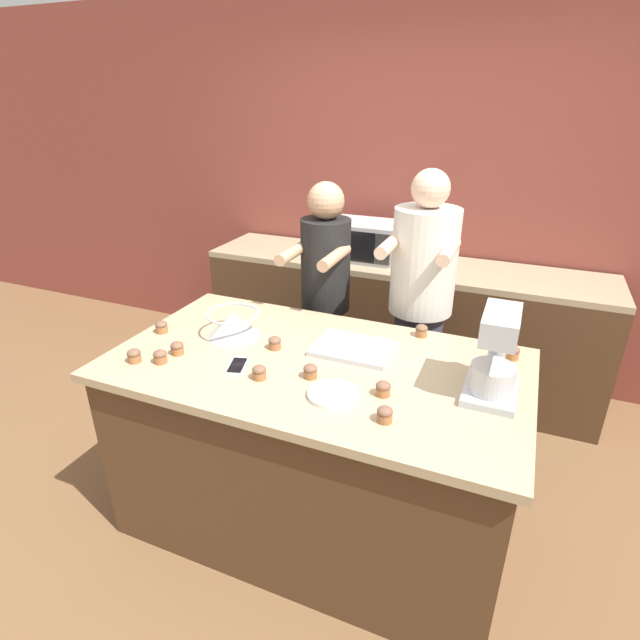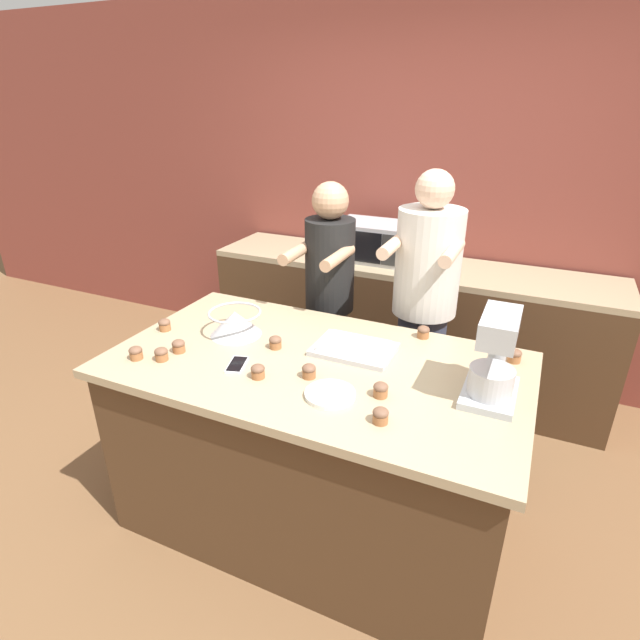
# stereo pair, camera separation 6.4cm
# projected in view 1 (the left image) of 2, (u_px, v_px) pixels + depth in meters

# --- Properties ---
(ground_plane) EXTENTS (16.00, 16.00, 0.00)m
(ground_plane) POSITION_uv_depth(u_px,v_px,m) (316.00, 516.00, 2.60)
(ground_plane) COLOR brown
(back_wall) EXTENTS (10.00, 0.06, 2.70)m
(back_wall) POSITION_uv_depth(u_px,v_px,m) (418.00, 194.00, 3.61)
(back_wall) COLOR brown
(back_wall) RESTS_ON ground_plane
(island_counter) EXTENTS (1.84, 1.02, 0.93)m
(island_counter) POSITION_uv_depth(u_px,v_px,m) (316.00, 445.00, 2.41)
(island_counter) COLOR #4C331E
(island_counter) RESTS_ON ground_plane
(back_counter) EXTENTS (2.80, 0.60, 0.93)m
(back_counter) POSITION_uv_depth(u_px,v_px,m) (397.00, 323.00, 3.68)
(back_counter) COLOR #4C331E
(back_counter) RESTS_ON ground_plane
(person_left) EXTENTS (0.31, 0.48, 1.58)m
(person_left) POSITION_uv_depth(u_px,v_px,m) (325.00, 307.00, 2.98)
(person_left) COLOR brown
(person_left) RESTS_ON ground_plane
(person_right) EXTENTS (0.36, 0.51, 1.68)m
(person_right) POSITION_uv_depth(u_px,v_px,m) (419.00, 317.00, 2.77)
(person_right) COLOR #33384C
(person_right) RESTS_ON ground_plane
(stand_mixer) EXTENTS (0.20, 0.30, 0.36)m
(stand_mixer) POSITION_uv_depth(u_px,v_px,m) (495.00, 359.00, 1.91)
(stand_mixer) COLOR #B2B7BC
(stand_mixer) RESTS_ON island_counter
(mixing_bowl) EXTENTS (0.26, 0.26, 0.12)m
(mixing_bowl) POSITION_uv_depth(u_px,v_px,m) (233.00, 323.00, 2.43)
(mixing_bowl) COLOR #BCBCC1
(mixing_bowl) RESTS_ON island_counter
(baking_tray) EXTENTS (0.36, 0.26, 0.04)m
(baking_tray) POSITION_uv_depth(u_px,v_px,m) (354.00, 348.00, 2.30)
(baking_tray) COLOR #BCBCC1
(baking_tray) RESTS_ON island_counter
(microwave_oven) EXTENTS (0.49, 0.36, 0.26)m
(microwave_oven) POSITION_uv_depth(u_px,v_px,m) (366.00, 240.00, 3.53)
(microwave_oven) COLOR #B7B7BC
(microwave_oven) RESTS_ON back_counter
(cell_phone) EXTENTS (0.11, 0.16, 0.01)m
(cell_phone) POSITION_uv_depth(u_px,v_px,m) (237.00, 366.00, 2.17)
(cell_phone) COLOR silver
(cell_phone) RESTS_ON island_counter
(small_plate) EXTENTS (0.20, 0.20, 0.02)m
(small_plate) POSITION_uv_depth(u_px,v_px,m) (333.00, 394.00, 1.96)
(small_plate) COLOR white
(small_plate) RESTS_ON island_counter
(cupcake_0) EXTENTS (0.06, 0.06, 0.06)m
(cupcake_0) POSITION_uv_depth(u_px,v_px,m) (383.00, 388.00, 1.95)
(cupcake_0) COLOR #9E6038
(cupcake_0) RESTS_ON island_counter
(cupcake_1) EXTENTS (0.06, 0.06, 0.06)m
(cupcake_1) POSITION_uv_depth(u_px,v_px,m) (161.00, 327.00, 2.47)
(cupcake_1) COLOR #9E6038
(cupcake_1) RESTS_ON island_counter
(cupcake_2) EXTENTS (0.06, 0.06, 0.06)m
(cupcake_2) POSITION_uv_depth(u_px,v_px,m) (177.00, 348.00, 2.27)
(cupcake_2) COLOR #9E6038
(cupcake_2) RESTS_ON island_counter
(cupcake_3) EXTENTS (0.06, 0.06, 0.06)m
(cupcake_3) POSITION_uv_depth(u_px,v_px,m) (513.00, 352.00, 2.23)
(cupcake_3) COLOR #9E6038
(cupcake_3) RESTS_ON island_counter
(cupcake_4) EXTENTS (0.06, 0.06, 0.06)m
(cupcake_4) POSITION_uv_depth(u_px,v_px,m) (134.00, 356.00, 2.20)
(cupcake_4) COLOR #9E6038
(cupcake_4) RESTS_ON island_counter
(cupcake_5) EXTENTS (0.06, 0.06, 0.06)m
(cupcake_5) POSITION_uv_depth(u_px,v_px,m) (310.00, 371.00, 2.08)
(cupcake_5) COLOR #9E6038
(cupcake_5) RESTS_ON island_counter
(cupcake_6) EXTENTS (0.06, 0.06, 0.06)m
(cupcake_6) POSITION_uv_depth(u_px,v_px,m) (421.00, 330.00, 2.43)
(cupcake_6) COLOR #9E6038
(cupcake_6) RESTS_ON island_counter
(cupcake_7) EXTENTS (0.06, 0.06, 0.06)m
(cupcake_7) POSITION_uv_depth(u_px,v_px,m) (385.00, 414.00, 1.80)
(cupcake_7) COLOR #9E6038
(cupcake_7) RESTS_ON island_counter
(cupcake_8) EXTENTS (0.06, 0.06, 0.06)m
(cupcake_8) POSITION_uv_depth(u_px,v_px,m) (259.00, 372.00, 2.07)
(cupcake_8) COLOR #9E6038
(cupcake_8) RESTS_ON island_counter
(cupcake_9) EXTENTS (0.06, 0.06, 0.06)m
(cupcake_9) POSITION_uv_depth(u_px,v_px,m) (160.00, 356.00, 2.19)
(cupcake_9) COLOR #9E6038
(cupcake_9) RESTS_ON island_counter
(cupcake_10) EXTENTS (0.06, 0.06, 0.06)m
(cupcake_10) POSITION_uv_depth(u_px,v_px,m) (275.00, 343.00, 2.31)
(cupcake_10) COLOR #9E6038
(cupcake_10) RESTS_ON island_counter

